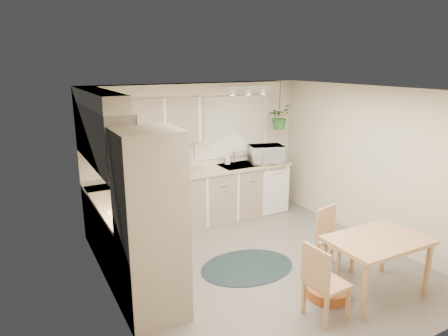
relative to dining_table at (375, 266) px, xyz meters
The scene contains 35 objects.
floor 1.52m from the dining_table, 123.16° to the left, with size 4.20×4.20×0.00m, color slate.
ceiling 2.52m from the dining_table, 123.16° to the left, with size 4.20×4.20×0.00m, color white.
wall_back 3.53m from the dining_table, 103.61° to the left, with size 4.00×0.04×2.40m, color beige.
wall_front 1.45m from the dining_table, 133.08° to the right, with size 4.00×0.04×2.40m, color beige.
wall_left 3.18m from the dining_table, 156.24° to the left, with size 0.04×4.20×2.40m, color beige.
wall_right 1.91m from the dining_table, 46.03° to the left, with size 0.04×4.20×2.40m, color beige.
base_cab_left 3.28m from the dining_table, 139.91° to the left, with size 0.60×1.85×0.90m, color gray.
base_cab_back 3.20m from the dining_table, 108.36° to the left, with size 3.60×0.60×0.90m, color gray.
counter_left 3.32m from the dining_table, 139.79° to the left, with size 0.64×1.89×0.04m, color #C9AF93.
counter_back 3.24m from the dining_table, 108.42° to the left, with size 3.64×0.64×0.04m, color #C9AF93.
oven_stack 2.72m from the dining_table, 160.87° to the left, with size 0.65×0.65×2.10m, color gray.
wall_oven_face 2.43m from the dining_table, 158.29° to the left, with size 0.02×0.56×0.58m, color silver.
upper_cab_left 3.75m from the dining_table, 139.66° to the left, with size 0.35×2.00×0.75m, color gray.
upper_cab_back 3.92m from the dining_table, 119.76° to the left, with size 2.00×0.35×0.75m, color gray.
soffit_left 3.98m from the dining_table, 139.92° to the left, with size 0.30×2.00×0.20m, color beige.
soffit_back 3.86m from the dining_table, 107.55° to the left, with size 3.60×0.30×0.20m, color beige.
cooktop 2.98m from the dining_table, 148.30° to the left, with size 0.52×0.58×0.02m, color silver.
range_hood 3.12m from the dining_table, 148.51° to the left, with size 0.40×0.60×0.14m, color silver.
window_blinds 3.53m from the dining_table, 91.86° to the left, with size 1.40×0.02×1.00m, color silver.
window_frame 3.54m from the dining_table, 91.86° to the left, with size 1.50×0.02×1.10m, color white.
sink 3.09m from the dining_table, 92.03° to the left, with size 0.70×0.48×0.10m, color #989A9F.
dishwasher_front 2.77m from the dining_table, 79.76° to the left, with size 0.58×0.01×0.83m, color silver.
track_light_bar 3.41m from the dining_table, 92.21° to the left, with size 0.80×0.04×0.04m, color silver.
wall_clock 3.83m from the dining_table, 101.25° to the left, with size 0.30×0.30×0.03m, color gold.
dining_table is the anchor object (origin of this frame).
chair_left 0.84m from the dining_table, behind, with size 0.41×0.41×0.88m, color tan.
chair_back 0.65m from the dining_table, 91.90° to the left, with size 0.40×0.40×0.86m, color tan.
braided_rug 1.67m from the dining_table, 128.65° to the left, with size 1.32×0.99×0.01m, color black.
pet_bed 0.65m from the dining_table, 158.33° to the left, with size 0.52×0.52×0.12m, color #A55E21.
microwave 3.06m from the dining_table, 82.38° to the left, with size 0.60×0.33×0.41m, color silver.
soap_bottle 3.26m from the dining_table, 95.04° to the left, with size 0.09×0.19×0.09m, color silver.
hanging_plant 3.30m from the dining_table, 77.36° to the left, with size 0.41×0.45×0.35m, color #2C6327.
coffee_maker 3.71m from the dining_table, 123.27° to the left, with size 0.20×0.24×0.35m, color black.
toaster 3.48m from the dining_table, 116.39° to the left, with size 0.29×0.16×0.17m, color #989A9F.
knife_block 3.38m from the dining_table, 111.21° to the left, with size 0.10×0.10×0.22m, color tan.
Camera 1 is at (-2.85, -4.18, 2.74)m, focal length 32.00 mm.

